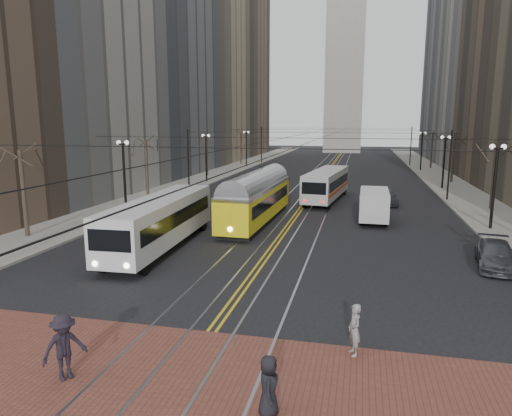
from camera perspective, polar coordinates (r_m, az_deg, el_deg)
The scene contains 23 objects.
ground at distance 17.62m, azimuth -4.53°, elevation -13.81°, with size 260.00×260.00×0.00m, color black.
sidewalk_left at distance 63.88m, azimuth -5.23°, elevation 4.13°, with size 5.00×140.00×0.15m, color gray.
sidewalk_right at distance 61.53m, azimuth 22.41°, elevation 3.12°, with size 5.00×140.00×0.15m, color gray.
crosswalk_band at distance 14.29m, azimuth -9.67°, elevation -20.14°, with size 25.00×6.00×0.01m, color brown.
streetcar_rails at distance 60.90m, azimuth 8.33°, elevation 3.67°, with size 4.80×130.00×0.02m, color gray.
centre_lines at distance 60.90m, azimuth 8.33°, elevation 3.68°, with size 0.42×130.00×0.01m, color gold.
building_left_mid at distance 69.09m, azimuth -13.95°, elevation 18.44°, with size 16.00×20.00×34.00m, color slate.
building_left_midfar at distance 89.48m, azimuth -9.22°, elevation 22.60°, with size 20.00×20.00×52.00m, color gray.
building_left_far at distance 106.50m, azimuth -3.82°, elevation 17.49°, with size 16.00×20.00×40.00m, color brown.
building_right_far at distance 104.12m, azimuth 25.48°, elevation 16.67°, with size 16.00×20.00×40.00m, color slate.
clock_tower at distance 120.82m, azimuth 11.34°, elevation 24.19°, with size 12.00×12.00×66.00m.
lamp_posts at distance 44.52m, azimuth 6.65°, elevation 4.80°, with size 27.60×57.20×5.60m.
street_trees at distance 50.95m, azimuth 7.49°, elevation 5.51°, with size 31.68×53.28×5.60m.
trolley_wires at distance 50.46m, azimuth 7.47°, elevation 6.57°, with size 25.96×120.00×6.60m.
transit_bus at distance 27.17m, azimuth -11.85°, elevation -1.91°, with size 2.47×11.87×2.97m, color silver.
streetcar at distance 33.57m, azimuth 0.07°, elevation 0.71°, with size 2.34×12.62×2.97m, color yellow.
rear_bus at distance 43.39m, azimuth 8.81°, elevation 2.78°, with size 2.39×10.99×2.87m, color #BCBCBC.
cargo_van at distance 34.93m, azimuth 14.51°, elevation 0.22°, with size 2.03×5.27×2.33m, color silver.
sedan_grey at distance 42.57m, azimuth 15.89°, elevation 1.39°, with size 1.73×4.31×1.47m, color #3D4145.
sedan_parked at distance 26.32m, azimuth 27.83°, elevation -5.22°, with size 1.81×4.46×1.29m, color #43464B.
pedestrian_a at distance 12.19m, azimuth 1.59°, elevation -21.39°, with size 0.79×0.51×1.61m, color black.
pedestrian_b at distance 15.20m, azimuth 12.21°, elevation -14.65°, with size 0.61×0.40×1.68m, color gray.
pedestrian_d at distance 14.63m, azimuth -22.86°, elevation -15.72°, with size 1.26×0.73×1.95m, color black.
Camera 1 is at (4.92, -15.27, 7.28)m, focal length 32.00 mm.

